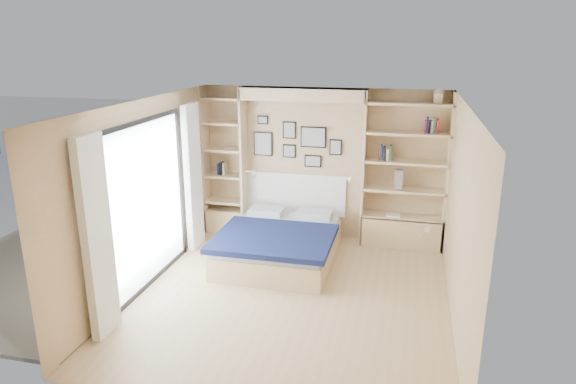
# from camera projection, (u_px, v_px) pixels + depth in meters

# --- Properties ---
(ground) EXTENTS (4.50, 4.50, 0.00)m
(ground) POSITION_uv_depth(u_px,v_px,m) (291.00, 296.00, 6.72)
(ground) COLOR tan
(ground) RESTS_ON ground
(room_shell) EXTENTS (4.50, 4.50, 4.50)m
(room_shell) POSITION_uv_depth(u_px,v_px,m) (289.00, 185.00, 7.91)
(room_shell) COLOR tan
(room_shell) RESTS_ON ground
(bed) EXTENTS (1.70, 2.16, 1.07)m
(bed) POSITION_uv_depth(u_px,v_px,m) (280.00, 242.00, 7.79)
(bed) COLOR #D6B487
(bed) RESTS_ON ground
(photo_gallery) EXTENTS (1.48, 0.02, 0.82)m
(photo_gallery) POSITION_uv_depth(u_px,v_px,m) (295.00, 142.00, 8.43)
(photo_gallery) COLOR black
(photo_gallery) RESTS_ON ground
(reading_lamps) EXTENTS (1.92, 0.12, 0.15)m
(reading_lamps) POSITION_uv_depth(u_px,v_px,m) (301.00, 176.00, 8.33)
(reading_lamps) COLOR silver
(reading_lamps) RESTS_ON ground
(shelf_decor) EXTENTS (3.60, 0.23, 2.03)m
(shelf_decor) POSITION_uv_depth(u_px,v_px,m) (391.00, 143.00, 7.91)
(shelf_decor) COLOR #A51E1E
(shelf_decor) RESTS_ON ground
(deck) EXTENTS (3.20, 4.00, 0.05)m
(deck) POSITION_uv_depth(u_px,v_px,m) (52.00, 269.00, 7.51)
(deck) COLOR #625948
(deck) RESTS_ON ground
(deck_chair) EXTENTS (0.52, 0.83, 0.82)m
(deck_chair) POSITION_uv_depth(u_px,v_px,m) (90.00, 221.00, 8.33)
(deck_chair) COLOR tan
(deck_chair) RESTS_ON ground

